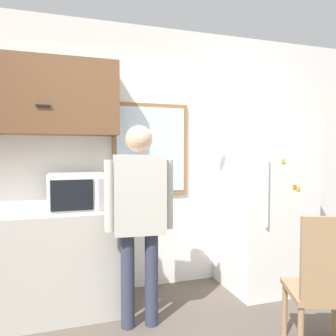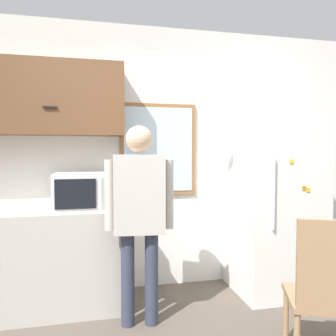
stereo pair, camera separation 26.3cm
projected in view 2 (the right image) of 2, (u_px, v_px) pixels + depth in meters
The scene contains 8 objects.
back_wall at pixel (142, 158), 3.41m from camera, with size 6.00×0.06×2.70m.
counter at pixel (11, 262), 2.87m from camera, with size 1.99×0.61×0.90m.
upper_cabinets at pixel (12, 97), 2.94m from camera, with size 1.99×0.35×0.67m.
microwave at pixel (82, 191), 2.93m from camera, with size 0.48×0.40×0.32m.
person at pixel (139, 205), 2.64m from camera, with size 0.55×0.26×1.63m.
refrigerator at pixel (274, 203), 3.32m from camera, with size 0.81×0.75×1.79m.
chair at pixel (325, 289), 2.10m from camera, with size 0.56×0.56×1.00m.
window at pixel (158, 149), 3.40m from camera, with size 0.79×0.05×0.95m.
Camera 2 is at (-0.47, -1.60, 1.42)m, focal length 35.00 mm.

